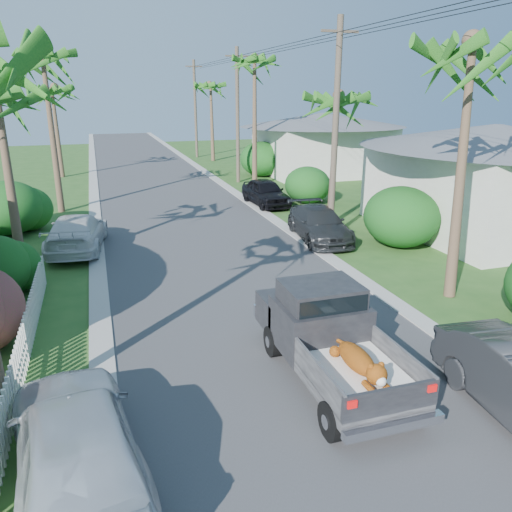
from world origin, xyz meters
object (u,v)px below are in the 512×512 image
object	(u,v)px
parked_car_ln	(76,442)
parked_car_lf	(77,233)
pickup_truck	(325,331)
utility_pole_d	(195,109)
palm_r_b	(337,96)
parked_car_rf	(266,193)
palm_l_c	(42,54)
house_right_far	(322,146)
utility_pole_b	(335,131)
utility_pole_c	(238,115)
palm_r_d	(211,85)
parked_car_rm	(319,224)
house_right_near	(490,183)
palm_l_d	(52,87)
palm_r_c	(255,59)
palm_r_a	(478,43)

from	to	relation	value
parked_car_ln	parked_car_lf	xyz separation A→B (m)	(-0.28, 13.50, -0.09)
pickup_truck	utility_pole_d	bearing A→B (deg)	82.86
utility_pole_d	palm_r_b	bearing A→B (deg)	-87.95
pickup_truck	parked_car_ln	xyz separation A→B (m)	(-5.30, -1.98, -0.19)
parked_car_rf	palm_l_c	size ratio (longest dim) A/B	0.47
palm_r_b	house_right_far	world-z (taller)	palm_r_b
utility_pole_b	utility_pole_c	world-z (taller)	same
utility_pole_c	parked_car_rf	bearing A→B (deg)	-94.36
parked_car_ln	palm_l_c	size ratio (longest dim) A/B	0.52
palm_r_d	house_right_far	size ratio (longest dim) A/B	0.89
parked_car_rf	utility_pole_c	xyz separation A→B (m)	(0.60, 7.86, 3.87)
parked_car_rm	palm_r_b	world-z (taller)	palm_r_b
house_right_near	palm_l_d	bearing A→B (deg)	131.55
parked_car_rm	palm_r_d	xyz separation A→B (m)	(1.50, 27.09, 6.05)
parked_car_rm	house_right_near	xyz separation A→B (m)	(8.00, -0.91, 1.53)
utility_pole_b	palm_l_c	bearing A→B (deg)	142.19
parked_car_rm	palm_r_b	xyz separation A→B (m)	(1.60, 2.09, 5.26)
parked_car_lf	house_right_near	distance (m)	18.23
utility_pole_c	utility_pole_d	bearing A→B (deg)	90.00
parked_car_ln	palm_l_c	xyz separation A→B (m)	(-1.28, 21.03, 7.09)
palm_r_c	house_right_far	world-z (taller)	palm_r_c
utility_pole_b	house_right_near	bearing A→B (deg)	-7.70
palm_r_a	utility_pole_c	size ratio (longest dim) A/B	0.97
palm_r_b	utility_pole_b	distance (m)	2.61
palm_r_b	utility_pole_b	xyz separation A→B (m)	(-1.00, -2.00, -1.35)
palm_l_c	palm_l_d	size ratio (longest dim) A/B	1.19
parked_car_ln	utility_pole_b	world-z (taller)	utility_pole_b
pickup_truck	parked_car_rm	bearing A→B (deg)	66.07
pickup_truck	palm_r_b	distance (m)	14.35
house_right_far	utility_pole_d	size ratio (longest dim) A/B	1.00
palm_r_b	utility_pole_c	bearing A→B (deg)	94.40
palm_r_c	parked_car_rf	bearing A→B (deg)	-101.56
palm_r_d	palm_l_d	bearing A→B (deg)	-155.22
palm_l_c	parked_car_ln	bearing A→B (deg)	-86.52
parked_car_lf	parked_car_rf	bearing A→B (deg)	-143.73
parked_car_lf	parked_car_ln	bearing A→B (deg)	97.91
parked_car_lf	palm_r_c	size ratio (longest dim) A/B	0.54
palm_l_c	house_right_near	xyz separation A→B (m)	(19.00, -10.00, -5.69)
parked_car_rm	palm_l_d	xyz separation A→B (m)	(-11.50, 21.09, 5.75)
utility_pole_c	utility_pole_d	world-z (taller)	same
parked_car_ln	palm_r_b	xyz separation A→B (m)	(11.32, 14.03, 5.13)
pickup_truck	palm_r_d	world-z (taller)	palm_r_d
parked_car_ln	palm_r_a	distance (m)	13.80
palm_r_c	pickup_truck	bearing A→B (deg)	-103.70
palm_l_c	palm_r_d	distance (m)	21.95
pickup_truck	house_right_near	bearing A→B (deg)	36.08
parked_car_rf	house_right_far	xyz separation A→B (m)	(8.00, 9.86, 1.39)
parked_car_ln	palm_l_c	bearing A→B (deg)	-94.16
palm_r_b	parked_car_rf	bearing A→B (deg)	107.30
pickup_truck	parked_car_rm	xyz separation A→B (m)	(4.42, 9.96, -0.32)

